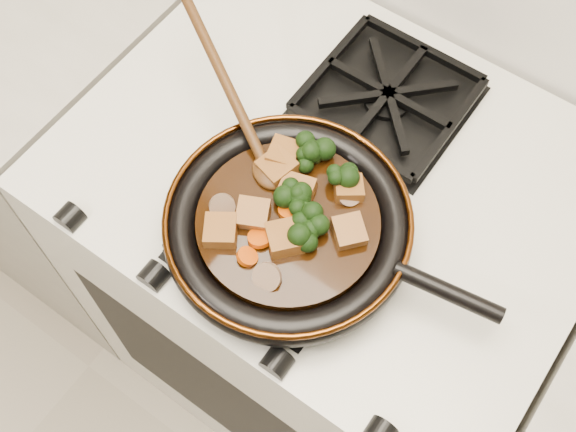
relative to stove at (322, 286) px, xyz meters
The scene contains 28 objects.
stove is the anchor object (origin of this frame).
burner_grate_front 0.48m from the stove, 90.00° to the right, with size 0.23×0.23×0.03m, color black, non-canonical shape.
burner_grate_back 0.48m from the stove, 90.00° to the left, with size 0.23×0.23×0.03m, color black, non-canonical shape.
skillet 0.51m from the stove, 83.92° to the right, with size 0.45×0.33×0.05m.
braising_sauce 0.52m from the stove, 84.89° to the right, with size 0.24×0.24×0.02m, color black.
tofu_cube_0 0.54m from the stove, 80.74° to the right, with size 0.04×0.04×0.02m, color brown.
tofu_cube_1 0.54m from the stove, 99.97° to the right, with size 0.04×0.04×0.02m, color brown.
tofu_cube_2 0.52m from the stove, 45.17° to the right, with size 0.04×0.04×0.02m, color brown.
tofu_cube_3 0.52m from the stove, 128.37° to the right, with size 0.04×0.04×0.02m, color brown.
tofu_cube_4 0.53m from the stove, 117.84° to the right, with size 0.04×0.04×0.02m, color brown.
tofu_cube_5 0.53m from the stove, 50.37° to the right, with size 0.04×0.04×0.02m, color brown.
tofu_cube_6 0.53m from the stove, 90.76° to the right, with size 0.04×0.04×0.02m, color brown.
tofu_cube_7 0.56m from the stove, 103.08° to the right, with size 0.04×0.04×0.02m, color brown.
broccoli_floret_0 0.53m from the stove, 76.82° to the right, with size 0.06×0.06×0.05m, color black, non-canonical shape.
broccoli_floret_1 0.53m from the stove, 92.46° to the right, with size 0.06×0.06×0.06m, color black, non-canonical shape.
broccoli_floret_2 0.54m from the stove, 68.83° to the right, with size 0.06×0.06×0.05m, color black, non-canonical shape.
broccoli_floret_3 0.52m from the stove, 116.94° to the right, with size 0.06×0.06×0.05m, color black, non-canonical shape.
broccoli_floret_4 0.52m from the stove, 51.14° to the right, with size 0.06×0.06×0.05m, color black, non-canonical shape.
broccoli_floret_5 0.52m from the stove, 103.49° to the right, with size 0.06×0.06×0.06m, color black, non-canonical shape.
carrot_coin_0 0.52m from the stove, 119.56° to the right, with size 0.03×0.03×0.01m, color #B94005.
carrot_coin_1 0.53m from the stove, 86.73° to the right, with size 0.03×0.03×0.01m, color #B94005.
carrot_coin_2 0.54m from the stove, 90.33° to the right, with size 0.03×0.03×0.01m, color #B94005.
carrot_coin_3 0.55m from the stove, 89.53° to the right, with size 0.03×0.03×0.01m, color #B94005.
carrot_coin_4 0.53m from the stove, 80.06° to the right, with size 0.03×0.03×0.01m, color #B94005.
mushroom_slice_0 0.55m from the stove, 111.56° to the right, with size 0.03×0.03×0.01m, color brown.
mushroom_slice_1 0.56m from the stove, 79.89° to the right, with size 0.04×0.04×0.01m, color brown.
mushroom_slice_2 0.52m from the stove, 46.03° to the right, with size 0.03×0.03×0.01m, color brown.
wooden_spoon 0.55m from the stove, 157.16° to the right, with size 0.16×0.11×0.28m.
Camera 1 is at (0.26, 1.21, 1.78)m, focal length 45.00 mm.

